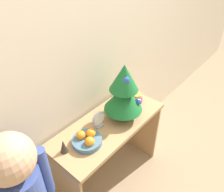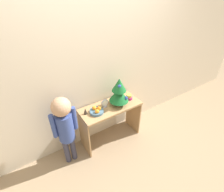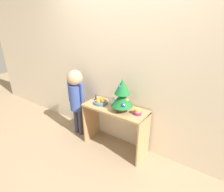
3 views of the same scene
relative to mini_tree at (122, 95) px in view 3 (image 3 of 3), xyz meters
The scene contains 9 objects.
ground_plane 0.93m from the mini_tree, 127.64° to the right, with size 12.00×12.00×0.00m, color #997F60.
back_wall 0.46m from the mini_tree, 115.61° to the left, with size 7.00×0.05×2.50m, color beige.
console_table 0.42m from the mini_tree, 167.46° to the left, with size 0.94×0.40×0.68m.
mini_tree is the anchor object (origin of this frame).
fruit_bowl 0.42m from the mini_tree, behind, with size 0.20×0.20×0.09m.
singing_bowl 0.29m from the mini_tree, ahead, with size 0.11×0.11×0.08m.
desk_clock 0.27m from the mini_tree, 163.98° to the left, with size 0.11×0.04×0.13m.
figurine 0.55m from the mini_tree, behind, with size 0.05×0.05×0.10m.
child_figure 0.87m from the mini_tree, behind, with size 0.34×0.24×1.13m.
Camera 3 is at (1.23, -1.64, 1.77)m, focal length 28.00 mm.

